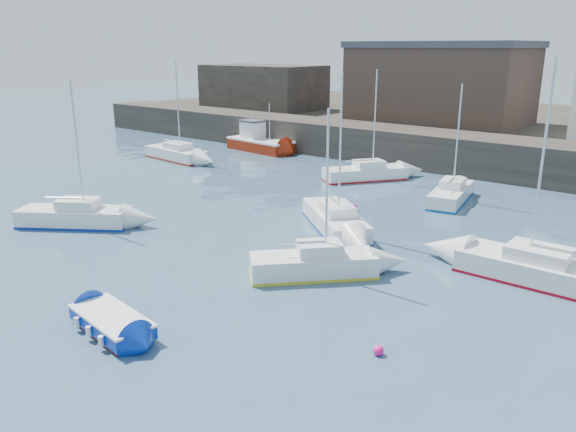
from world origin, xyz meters
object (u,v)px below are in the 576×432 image
Objects in this scene: sailboat_b at (335,219)px; sailboat_d at (545,271)px; buoy_near at (113,222)px; buoy_mid at (378,355)px; fishing_boat at (259,141)px; buoy_far at (354,210)px; sailboat_e at (176,153)px; sailboat_h at (365,173)px; sailboat_c at (314,264)px; sailboat_a at (75,216)px; sailboat_f at (451,194)px; blue_dinghy at (112,322)px.

sailboat_d is (11.42, -0.58, 0.02)m from sailboat_b.
buoy_near reaches higher than buoy_mid.
fishing_boat is 20.19× the size of buoy_mid.
buoy_near is at bearing -131.10° from buoy_far.
sailboat_b is 24.03m from sailboat_e.
sailboat_h is (14.89, -4.28, -0.38)m from fishing_boat.
sailboat_b is 6.94m from sailboat_c.
sailboat_d is 23.24m from buoy_near.
sailboat_a is (7.97, -24.85, -0.34)m from fishing_boat.
sailboat_d is 20.58m from sailboat_h.
sailboat_d is at bearing -2.92° from sailboat_b.
buoy_mid is (5.72, -4.12, -0.57)m from sailboat_c.
buoy_far is at bearing -10.19° from sailboat_e.
sailboat_f is 20.93m from buoy_mid.
sailboat_b is at bearing -105.73° from sailboat_f.
fishing_boat is at bearing 111.55° from buoy_near.
sailboat_a is 15.35m from sailboat_c.
blue_dinghy is at bearing -84.85° from buoy_far.
sailboat_a is 2.14m from buoy_near.
sailboat_e is at bearing -108.44° from fishing_boat.
buoy_near is (-5.75, -18.88, -0.54)m from sailboat_h.
sailboat_a is 20.90m from buoy_mid.
blue_dinghy is 8.94× the size of buoy_far.
buoy_mid is (8.81, -10.34, -0.56)m from sailboat_b.
sailboat_b is 1.13× the size of sailboat_f.
sailboat_d is at bearing -49.75° from sailboat_f.
buoy_mid is at bearing -4.02° from sailboat_a.
buoy_near is (-13.58, -16.87, -0.54)m from sailboat_f.
buoy_mid is at bearing -73.10° from sailboat_f.
sailboat_b is at bearing 33.51° from buoy_near.
fishing_boat reaches higher than blue_dinghy.
sailboat_a is 16.75m from buoy_far.
sailboat_c is 10.99m from buoy_far.
buoy_mid is (28.81, -26.31, -0.92)m from fishing_boat.
sailboat_f is 19.21× the size of buoy_near.
sailboat_e is 1.07× the size of sailboat_h.
sailboat_e is (-25.83, 13.97, 0.01)m from sailboat_c.
sailboat_c is at bearing -88.69° from sailboat_f.
fishing_boat is 0.85× the size of sailboat_b.
blue_dinghy is 24.80m from sailboat_f.
sailboat_c is 17.20× the size of buoy_far.
sailboat_d is at bearing -27.79° from fishing_boat.
sailboat_c is 18.76× the size of buoy_near.
buoy_near is at bearing -146.49° from sailboat_b.
fishing_boat is 25.60m from sailboat_b.
buoy_far is (3.91, -7.81, -0.54)m from sailboat_h.
sailboat_h is (6.92, 20.56, -0.04)m from sailboat_a.
fishing_boat is 16.99× the size of buoy_far.
sailboat_e reaches higher than fishing_boat.
blue_dinghy is at bearing -34.59° from buoy_near.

